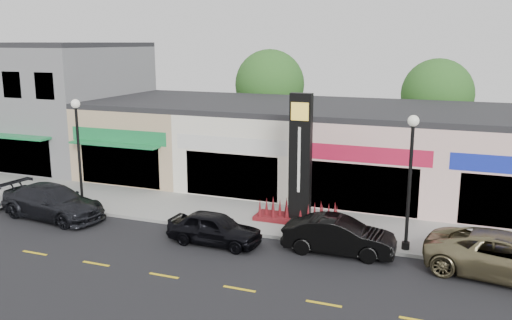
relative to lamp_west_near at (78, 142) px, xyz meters
The scene contains 16 objects.
ground 9.07m from the lamp_west_near, 17.35° to the right, with size 120.00×120.00×0.00m, color black.
sidewalk 8.89m from the lamp_west_near, 13.02° to the left, with size 52.00×4.30×0.15m, color gray.
curb 8.70m from the lamp_west_near, ahead, with size 52.00×0.20×0.15m, color gray.
building_grey_2story 13.45m from the lamp_west_near, 138.08° to the left, with size 12.00×10.95×8.30m.
shop_beige 9.04m from the lamp_west_near, 93.19° to the left, with size 7.00×10.85×4.80m.
shop_cream 11.13m from the lamp_west_near, 54.08° to the left, with size 7.00×10.01×4.80m.
shop_pink_w 16.25m from the lamp_west_near, 33.61° to the left, with size 7.00×10.01×4.80m.
tree_rear_west 17.55m from the lamp_west_near, 76.76° to the left, with size 5.20×5.20×7.83m.
tree_rear_mid 23.39m from the lamp_west_near, 46.74° to the left, with size 4.80×4.80×7.29m.
lamp_west_near is the anchor object (origin of this frame).
lamp_east_near 16.00m from the lamp_west_near, ahead, with size 0.44×0.44×5.47m.
pylon_sign 11.19m from the lamp_west_near, ahead, with size 4.20×1.30×6.00m.
car_dark_sedan 3.17m from the lamp_west_near, 104.05° to the right, with size 5.52×2.24×1.60m, color black.
car_black_sedan 9.01m from the lamp_west_near, 12.91° to the right, with size 4.05×1.63×1.38m, color black.
car_black_conv 13.80m from the lamp_west_near, ahead, with size 4.48×1.56×1.48m, color black.
car_gold_suv 19.91m from the lamp_west_near, ahead, with size 5.79×2.67×1.61m, color olive.
Camera 1 is at (9.81, -18.97, 8.41)m, focal length 38.00 mm.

